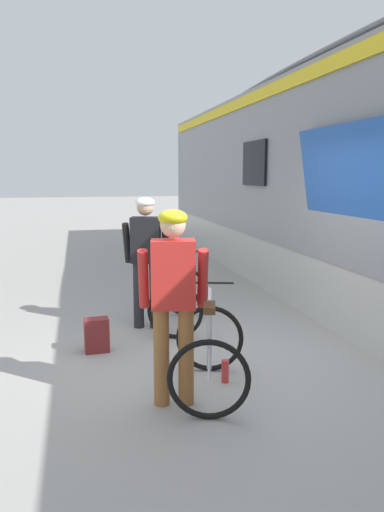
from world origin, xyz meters
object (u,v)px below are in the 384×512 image
(water_bottle_near_the_bikes, at_px, (225,371))
(cyclist_near_in_dark, at_px, (146,251))
(backpack_on_platform, at_px, (97,335))
(bicycle_near_red, at_px, (180,298))
(cyclist_far_in_red, at_px, (173,291))
(bicycle_far_silver, at_px, (209,352))

(water_bottle_near_the_bikes, bearing_deg, cyclist_near_in_dark, 104.83)
(cyclist_near_in_dark, relative_size, backpack_on_platform, 4.40)
(cyclist_near_in_dark, bearing_deg, bicycle_near_red, -7.53)
(cyclist_far_in_red, xyz_separation_m, bicycle_near_red, (0.53, 2.18, -0.65))
(cyclist_far_in_red, bearing_deg, water_bottle_near_the_bikes, 28.87)
(backpack_on_platform, relative_size, water_bottle_near_the_bikes, 1.74)
(cyclist_near_in_dark, relative_size, bicycle_far_silver, 1.44)
(bicycle_far_silver, relative_size, backpack_on_platform, 3.06)
(cyclist_far_in_red, bearing_deg, cyclist_near_in_dark, 87.93)
(bicycle_near_red, height_order, water_bottle_near_the_bikes, bicycle_near_red)
(cyclist_far_in_red, xyz_separation_m, backpack_on_platform, (-0.62, 1.48, -0.85))
(bicycle_near_red, bearing_deg, backpack_on_platform, -148.67)
(bicycle_near_red, height_order, bicycle_far_silver, same)
(bicycle_near_red, bearing_deg, water_bottle_near_the_bikes, -88.19)
(cyclist_far_in_red, distance_m, bicycle_near_red, 2.33)
(cyclist_near_in_dark, bearing_deg, backpack_on_platform, -132.78)
(bicycle_far_silver, height_order, backpack_on_platform, bicycle_far_silver)
(cyclist_far_in_red, relative_size, bicycle_near_red, 1.42)
(bicycle_near_red, xyz_separation_m, water_bottle_near_the_bikes, (0.06, -1.85, -0.29))
(cyclist_near_in_dark, height_order, cyclist_far_in_red, same)
(bicycle_near_red, distance_m, water_bottle_near_the_bikes, 1.87)
(cyclist_near_in_dark, xyz_separation_m, bicycle_far_silver, (0.29, -2.10, -0.65))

